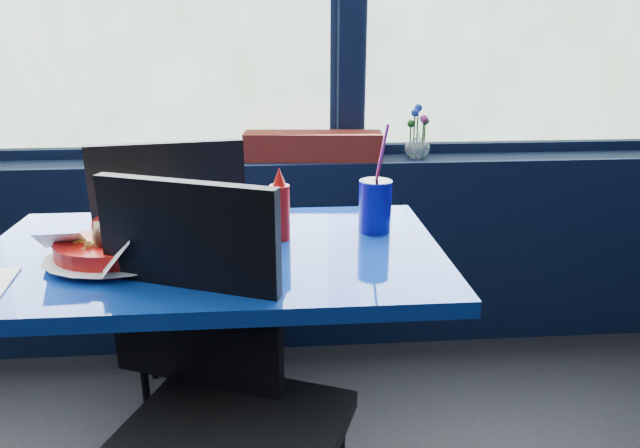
# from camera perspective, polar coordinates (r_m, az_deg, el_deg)

# --- Properties ---
(window_sill) EXTENTS (5.00, 0.26, 0.80)m
(window_sill) POSITION_cam_1_polar(r_m,az_deg,el_deg) (2.49, -15.14, -2.83)
(window_sill) COLOR black
(window_sill) RESTS_ON ground
(near_table) EXTENTS (1.20, 0.70, 0.75)m
(near_table) POSITION_cam_1_polar(r_m,az_deg,el_deg) (1.59, -10.32, -8.62)
(near_table) COLOR black
(near_table) RESTS_ON ground
(chair_near_front) EXTENTS (0.58, 0.59, 0.99)m
(chair_near_front) POSITION_cam_1_polar(r_m,az_deg,el_deg) (1.30, -10.71, -15.39)
(chair_near_front) COLOR black
(chair_near_front) RESTS_ON ground
(chair_near_back) EXTENTS (0.52, 0.52, 1.00)m
(chair_near_back) POSITION_cam_1_polar(r_m,az_deg,el_deg) (1.89, -12.89, -4.07)
(chair_near_back) COLOR black
(chair_near_back) RESTS_ON ground
(planter_box) EXTENTS (0.55, 0.18, 0.11)m
(planter_box) POSITION_cam_1_polar(r_m,az_deg,el_deg) (2.29, -0.71, 7.82)
(planter_box) COLOR maroon
(planter_box) RESTS_ON window_sill
(flower_vase) EXTENTS (0.12, 0.12, 0.21)m
(flower_vase) POSITION_cam_1_polar(r_m,az_deg,el_deg) (2.35, 9.73, 8.08)
(flower_vase) COLOR silver
(flower_vase) RESTS_ON window_sill
(food_basket) EXTENTS (0.36, 0.36, 0.11)m
(food_basket) POSITION_cam_1_polar(r_m,az_deg,el_deg) (1.49, -19.52, -2.10)
(food_basket) COLOR red
(food_basket) RESTS_ON near_table
(ketchup_bottle) EXTENTS (0.05, 0.05, 0.20)m
(ketchup_bottle) POSITION_cam_1_polar(r_m,az_deg,el_deg) (1.54, -4.03, 1.59)
(ketchup_bottle) COLOR red
(ketchup_bottle) RESTS_ON near_table
(soda_cup) EXTENTS (0.09, 0.09, 0.31)m
(soda_cup) POSITION_cam_1_polar(r_m,az_deg,el_deg) (1.61, 5.53, 1.93)
(soda_cup) COLOR #0D0C8D
(soda_cup) RESTS_ON near_table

